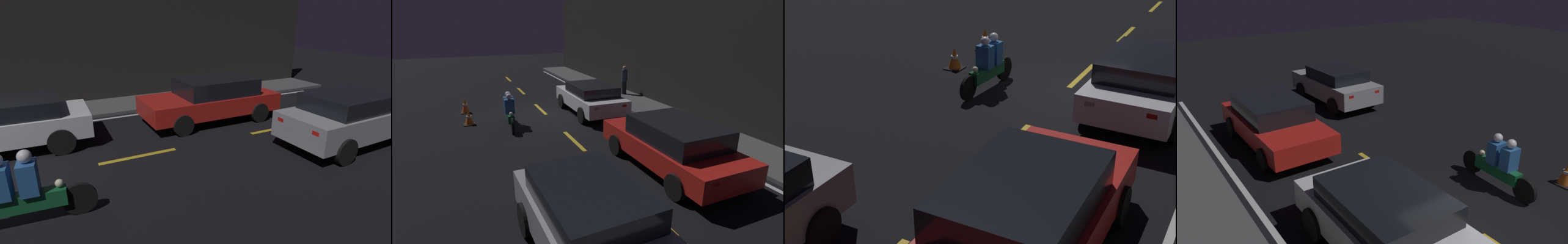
% 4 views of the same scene
% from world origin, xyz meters
% --- Properties ---
extents(ground_plane, '(56.00, 56.00, 0.00)m').
position_xyz_m(ground_plane, '(0.00, 0.00, 0.00)').
color(ground_plane, black).
extents(lane_dash_a, '(2.00, 0.14, 0.01)m').
position_xyz_m(lane_dash_a, '(-10.00, 0.00, 0.00)').
color(lane_dash_a, gold).
rests_on(lane_dash_a, ground).
extents(lane_dash_b, '(2.00, 0.14, 0.01)m').
position_xyz_m(lane_dash_b, '(-5.50, 0.00, 0.00)').
color(lane_dash_b, gold).
rests_on(lane_dash_b, ground).
extents(lane_dash_c, '(2.00, 0.14, 0.01)m').
position_xyz_m(lane_dash_c, '(-1.00, 0.00, 0.00)').
color(lane_dash_c, gold).
rests_on(lane_dash_c, ground).
extents(lane_dash_d, '(2.00, 0.14, 0.01)m').
position_xyz_m(lane_dash_d, '(3.50, 0.00, 0.00)').
color(lane_dash_d, gold).
rests_on(lane_dash_d, ground).
extents(sedan_white, '(4.26, 2.04, 1.36)m').
position_xyz_m(sedan_white, '(0.55, 1.93, 0.75)').
color(sedan_white, silver).
rests_on(sedan_white, ground).
extents(taxi_red, '(4.54, 2.05, 1.43)m').
position_xyz_m(taxi_red, '(6.57, 1.72, 0.76)').
color(taxi_red, red).
rests_on(taxi_red, ground).
extents(motorcycle, '(2.26, 0.41, 1.37)m').
position_xyz_m(motorcycle, '(1.01, -1.75, 0.64)').
color(motorcycle, black).
rests_on(motorcycle, ground).
extents(traffic_cone_near, '(0.47, 0.47, 0.67)m').
position_xyz_m(traffic_cone_near, '(-1.75, -3.30, 0.33)').
color(traffic_cone_near, black).
rests_on(traffic_cone_near, ground).
extents(traffic_cone_mid, '(0.47, 0.47, 0.60)m').
position_xyz_m(traffic_cone_mid, '(0.13, -3.25, 0.29)').
color(traffic_cone_mid, black).
rests_on(traffic_cone_mid, ground).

